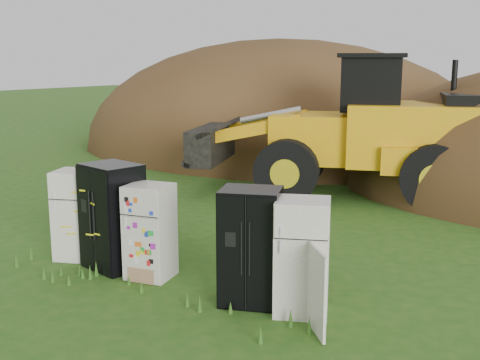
{
  "coord_description": "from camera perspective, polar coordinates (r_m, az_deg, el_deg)",
  "views": [
    {
      "loc": [
        6.08,
        -7.61,
        3.73
      ],
      "look_at": [
        -0.08,
        2.0,
        1.45
      ],
      "focal_mm": 45.0,
      "sensor_mm": 36.0,
      "label": 1
    }
  ],
  "objects": [
    {
      "name": "wheel_loader",
      "position": [
        16.82,
        8.8,
        5.11
      ],
      "size": [
        8.7,
        5.84,
        3.9
      ],
      "primitive_type": null,
      "rotation": [
        0.0,
        0.0,
        0.35
      ],
      "color": "orange",
      "rests_on": "ground"
    },
    {
      "name": "ground",
      "position": [
        10.43,
        -5.66,
        -9.7
      ],
      "size": [
        120.0,
        120.0,
        0.0
      ],
      "primitive_type": "plane",
      "color": "#245316",
      "rests_on": "ground"
    },
    {
      "name": "fridge_sticker",
      "position": [
        10.52,
        -8.53,
        -4.85
      ],
      "size": [
        0.86,
        0.81,
        1.65
      ],
      "primitive_type": null,
      "rotation": [
        0.0,
        0.0,
        0.21
      ],
      "color": "silver",
      "rests_on": "ground"
    },
    {
      "name": "fridge_open_door",
      "position": [
        9.01,
        5.9,
        -7.26
      ],
      "size": [
        1.01,
        0.98,
        1.74
      ],
      "primitive_type": null,
      "rotation": [
        0.0,
        0.0,
        0.4
      ],
      "color": "white",
      "rests_on": "ground"
    },
    {
      "name": "dirt_mound_left",
      "position": [
        25.61,
        3.54,
        2.91
      ],
      "size": [
        18.02,
        13.51,
        9.2
      ],
      "primitive_type": "ellipsoid",
      "color": "#452E16",
      "rests_on": "ground"
    },
    {
      "name": "fridge_black_side",
      "position": [
        11.09,
        -11.96,
        -3.4
      ],
      "size": [
        1.14,
        0.97,
        1.92
      ],
      "primitive_type": null,
      "rotation": [
        0.0,
        0.0,
        -0.2
      ],
      "color": "black",
      "rests_on": "ground"
    },
    {
      "name": "fridge_leftmost",
      "position": [
        11.83,
        -15.18,
        -3.18
      ],
      "size": [
        0.97,
        0.95,
        1.7
      ],
      "primitive_type": null,
      "rotation": [
        0.0,
        0.0,
        0.39
      ],
      "color": "white",
      "rests_on": "ground"
    },
    {
      "name": "fridge_black_right",
      "position": [
        9.32,
        1.01,
        -6.31
      ],
      "size": [
        1.12,
        1.03,
        1.81
      ],
      "primitive_type": null,
      "rotation": [
        0.0,
        0.0,
        0.36
      ],
      "color": "black",
      "rests_on": "ground"
    }
  ]
}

